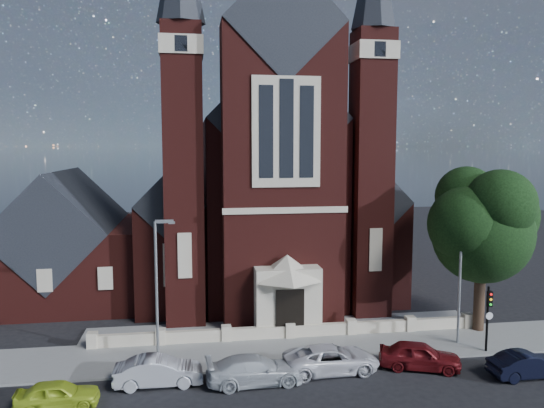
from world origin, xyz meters
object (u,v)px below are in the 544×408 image
(traffic_signal, at_px, (488,311))
(car_lime_van, at_px, (57,394))
(street_lamp_left, at_px, (158,282))
(car_dark_red, at_px, (420,355))
(street_lamp_right, at_px, (462,271))
(car_silver_a, at_px, (159,371))
(car_white_suv, at_px, (331,359))
(church, at_px, (257,189))
(car_silver_b, at_px, (255,370))
(parish_hall, at_px, (65,249))
(car_navy, at_px, (528,365))
(street_tree, at_px, (486,227))

(traffic_signal, height_order, car_lime_van, traffic_signal)
(street_lamp_left, xyz_separation_m, car_dark_red, (14.09, -3.03, -3.85))
(street_lamp_right, xyz_separation_m, car_silver_a, (-17.88, -2.95, -3.87))
(car_lime_van, relative_size, car_white_suv, 0.73)
(church, bearing_deg, car_lime_van, -117.53)
(car_silver_b, relative_size, car_dark_red, 1.14)
(parish_hall, xyz_separation_m, car_dark_red, (22.18, -17.03, -3.27))
(street_lamp_left, height_order, car_white_suv, street_lamp_left)
(street_lamp_left, height_order, car_silver_b, street_lamp_left)
(street_lamp_left, height_order, car_dark_red, street_lamp_left)
(church, bearing_deg, car_silver_b, -97.46)
(car_white_suv, bearing_deg, car_navy, -104.89)
(church, distance_m, car_silver_b, 23.84)
(church, height_order, parish_hall, church)
(traffic_signal, distance_m, car_silver_b, 14.20)
(street_tree, height_order, street_lamp_left, street_tree)
(street_tree, height_order, car_lime_van, street_tree)
(car_navy, bearing_deg, car_silver_b, 81.93)
(church, distance_m, street_tree, 21.38)
(street_lamp_right, xyz_separation_m, car_silver_b, (-13.03, -3.51, -3.88))
(street_lamp_left, xyz_separation_m, street_lamp_right, (18.00, 0.00, 0.00))
(street_tree, relative_size, car_lime_van, 2.84)
(traffic_signal, bearing_deg, car_silver_a, -175.80)
(street_lamp_right, xyz_separation_m, car_dark_red, (-3.91, -3.03, -3.85))
(car_lime_van, distance_m, car_silver_a, 4.81)
(car_lime_van, bearing_deg, car_navy, -94.55)
(car_silver_b, xyz_separation_m, car_dark_red, (9.11, 0.48, 0.02))
(church, xyz_separation_m, car_dark_red, (6.18, -21.97, -7.44))
(parish_hall, relative_size, car_silver_b, 2.45)
(street_tree, distance_m, car_white_suv, 13.63)
(car_lime_van, relative_size, car_dark_red, 0.86)
(street_tree, bearing_deg, car_navy, -100.80)
(car_navy, bearing_deg, church, 22.92)
(street_lamp_left, distance_m, car_silver_b, 7.21)
(parish_hall, bearing_deg, car_silver_b, -53.28)
(parish_hall, bearing_deg, church, 17.16)
(car_dark_red, bearing_deg, car_silver_a, 109.41)
(car_silver_b, bearing_deg, parish_hall, 33.55)
(church, distance_m, street_lamp_left, 20.84)
(car_silver_b, height_order, car_navy, car_silver_b)
(car_white_suv, bearing_deg, car_lime_van, 95.60)
(parish_hall, xyz_separation_m, car_white_suv, (17.31, -16.70, -3.29))
(car_white_suv, relative_size, car_navy, 1.26)
(street_lamp_right, height_order, car_white_suv, street_lamp_right)
(traffic_signal, xyz_separation_m, car_lime_van, (-23.29, -3.06, -1.94))
(parish_hall, height_order, traffic_signal, parish_hall)
(car_silver_b, bearing_deg, street_lamp_left, 51.61)
(street_tree, xyz_separation_m, street_lamp_right, (-2.51, -1.71, -2.36))
(parish_hall, distance_m, street_lamp_right, 29.62)
(street_lamp_left, distance_m, car_silver_a, 4.87)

